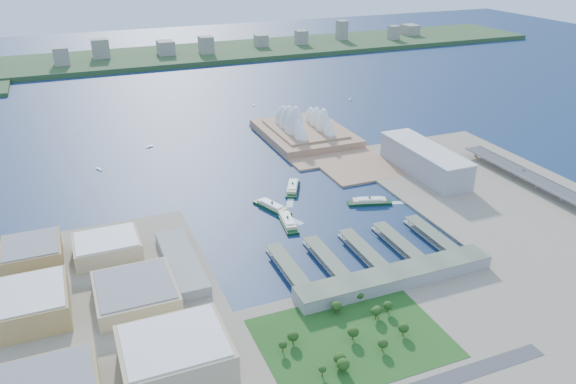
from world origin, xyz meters
name	(u,v)px	position (x,y,z in m)	size (l,w,h in m)	color
ground	(320,225)	(0.00, 0.00, 0.00)	(3000.00, 3000.00, 0.00)	#0E2143
west_land	(100,334)	(-250.00, -105.00, 1.50)	(220.00, 390.00, 3.00)	gray
south_land	(428,336)	(0.00, -210.00, 1.50)	(720.00, 180.00, 3.00)	gray
east_land	(517,206)	(240.00, -50.00, 1.50)	(240.00, 500.00, 3.00)	gray
peninsula	(311,140)	(107.50, 260.00, 1.50)	(135.00, 220.00, 3.00)	#9B7355
far_shore	(159,57)	(0.00, 980.00, 6.00)	(2200.00, 260.00, 12.00)	#2D4926
opera_house	(305,118)	(105.00, 280.00, 32.00)	(134.00, 180.00, 58.00)	white
toaster_building	(425,160)	(195.00, 80.00, 20.50)	(45.00, 155.00, 35.00)	#939398
expressway	(562,196)	(300.00, -60.00, 8.93)	(26.00, 340.00, 11.85)	gray
west_buildings	(94,296)	(-250.00, -70.00, 16.50)	(200.00, 280.00, 27.00)	#9C824E
ferry_wharves	(363,251)	(14.00, -75.00, 4.65)	(184.00, 90.00, 9.30)	#525E47
terminal_building	(395,277)	(15.00, -135.00, 9.00)	(200.00, 28.00, 12.00)	gray
park	(353,330)	(-60.00, -190.00, 11.00)	(150.00, 110.00, 16.00)	#194714
far_skyline	(159,45)	(0.00, 960.00, 39.50)	(1900.00, 140.00, 55.00)	gray
ferry_a	(272,205)	(-35.83, 58.08, 5.29)	(14.23, 55.91, 10.57)	#0C3216
ferry_b	(293,186)	(8.72, 100.60, 5.23)	(14.08, 55.30, 10.46)	#0C3216
ferry_c	(288,220)	(-32.77, 16.40, 5.22)	(14.07, 55.26, 10.45)	#0C3216
ferry_d	(369,200)	(79.75, 26.55, 5.10)	(13.73, 53.95, 10.20)	#0C3216
boat_a	(99,169)	(-217.03, 264.84, 1.18)	(3.05, 12.20, 2.35)	white
boat_b	(150,146)	(-135.58, 329.21, 1.40)	(3.63, 10.38, 2.80)	white
boat_c	(350,99)	(277.39, 448.48, 1.47)	(3.82, 13.09, 2.94)	white
boat_e	(253,105)	(86.98, 482.16, 1.22)	(3.18, 9.98, 2.45)	white
car_c	(524,170)	(304.00, 10.30, 15.46)	(1.71, 4.21, 1.22)	slate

